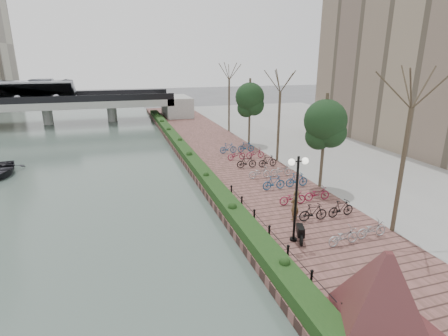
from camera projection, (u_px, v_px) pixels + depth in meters
name	position (u px, v px, depth m)	size (l,w,h in m)	color
ground	(267.00, 289.00, 14.42)	(220.00, 220.00, 0.00)	#59595B
river_water	(14.00, 160.00, 33.04)	(30.00, 130.00, 0.02)	#43544A
promenade	(229.00, 162.00, 31.45)	(8.00, 75.00, 0.50)	brown
inland_pavement	(377.00, 149.00, 35.94)	(24.00, 75.00, 0.50)	gray
hedge	(186.00, 152.00, 32.62)	(1.10, 56.00, 0.60)	black
chain_fence	(278.00, 243.00, 16.39)	(0.10, 14.10, 0.70)	black
granite_monument	(383.00, 293.00, 11.08)	(5.07, 5.07, 2.94)	#471E20
lamppost	(297.00, 180.00, 16.40)	(1.02, 0.32, 4.33)	black
motorcycle	(300.00, 231.00, 17.29)	(0.48, 1.52, 0.95)	black
pedestrian	(295.00, 205.00, 19.34)	(0.63, 0.42, 1.74)	brown
bicycle_parking	(278.00, 177.00, 25.32)	(2.40, 19.89, 1.00)	#A1A2A6
street_trees	(297.00, 132.00, 27.16)	(3.20, 37.12, 6.80)	#34291F
bridge	(44.00, 101.00, 50.23)	(36.00, 10.77, 6.50)	gray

